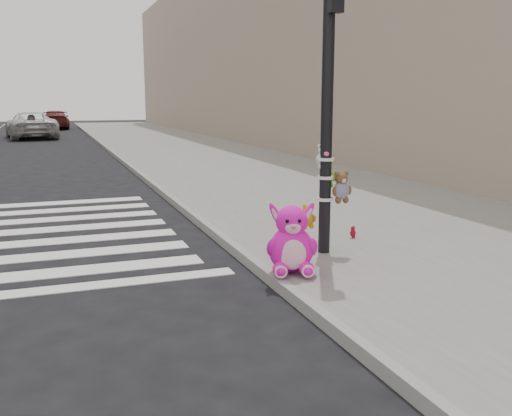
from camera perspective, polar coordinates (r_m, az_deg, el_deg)
name	(u,v)px	position (r m, az deg, el deg)	size (l,w,h in m)	color
ground	(165,337)	(5.66, -9.13, -12.60)	(120.00, 120.00, 0.00)	black
sidewalk_near	(270,176)	(16.39, 1.37, 3.20)	(7.00, 80.00, 0.14)	slate
curb_edge	(149,182)	(15.47, -10.62, 2.56)	(0.12, 80.00, 0.15)	gray
bld_near	(302,39)	(27.74, 4.59, 16.48)	(5.00, 60.00, 10.00)	gray
signal_pole	(328,134)	(7.80, 7.19, 7.36)	(0.69, 0.49, 4.00)	black
pink_bunny	(292,244)	(6.99, 3.58, -3.58)	(0.70, 0.77, 0.89)	#FF15C3
red_teddy	(353,232)	(8.91, 9.66, -2.37)	(0.12, 0.09, 0.18)	maroon
car_white_near	(31,125)	(36.07, -21.59, 7.70)	(2.53, 5.48, 1.52)	silver
car_maroon_near	(56,120)	(46.95, -19.41, 8.31)	(1.96, 4.83, 1.40)	#581C19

